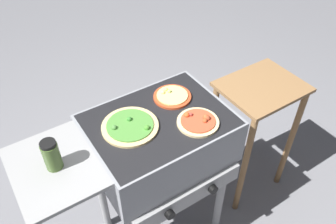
% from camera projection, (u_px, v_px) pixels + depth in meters
% --- Properties ---
extents(grill, '(0.96, 0.53, 0.90)m').
position_uv_depth(grill, '(157.00, 143.00, 1.61)').
color(grill, gray).
rests_on(grill, ground_plane).
extents(pizza_veggie, '(0.25, 0.25, 0.03)m').
position_uv_depth(pizza_veggie, '(130.00, 126.00, 1.47)').
color(pizza_veggie, '#E0C17F').
rests_on(pizza_veggie, grill).
extents(pizza_pepperoni, '(0.19, 0.19, 0.04)m').
position_uv_depth(pizza_pepperoni, '(198.00, 121.00, 1.49)').
color(pizza_pepperoni, beige).
rests_on(pizza_pepperoni, grill).
extents(pizza_cheese, '(0.18, 0.18, 0.03)m').
position_uv_depth(pizza_cheese, '(172.00, 96.00, 1.63)').
color(pizza_cheese, '#C64723').
rests_on(pizza_cheese, grill).
extents(sauce_jar, '(0.06, 0.06, 0.13)m').
position_uv_depth(sauce_jar, '(51.00, 155.00, 1.28)').
color(sauce_jar, '#4C6B2D').
rests_on(sauce_jar, grill).
extents(prep_table, '(0.44, 0.36, 0.81)m').
position_uv_depth(prep_table, '(255.00, 118.00, 2.01)').
color(prep_table, olive).
rests_on(prep_table, ground_plane).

